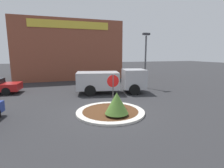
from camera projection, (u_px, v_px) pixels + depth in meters
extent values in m
plane|color=#2D2D30|center=(110.00, 113.00, 10.16)|extent=(120.00, 120.00, 0.00)
cylinder|color=beige|center=(110.00, 112.00, 10.15)|extent=(3.96, 3.96, 0.12)
cylinder|color=#4C2D19|center=(110.00, 112.00, 10.15)|extent=(3.25, 3.25, 0.12)
cylinder|color=#4C4C51|center=(113.00, 92.00, 10.81)|extent=(0.07, 0.07, 2.14)
cylinder|color=#B71414|center=(113.00, 81.00, 10.69)|extent=(0.76, 0.03, 0.76)
cylinder|color=brown|center=(117.00, 114.00, 9.39)|extent=(0.08, 0.08, 0.12)
cone|color=#4C752D|center=(117.00, 103.00, 9.28)|extent=(1.27, 1.27, 1.14)
cube|color=#B2B2B7|center=(134.00, 79.00, 15.38)|extent=(2.28, 2.42, 1.64)
cube|color=#B2B2B7|center=(98.00, 80.00, 15.05)|extent=(3.92, 2.87, 1.43)
cube|color=black|center=(141.00, 75.00, 15.40)|extent=(0.43, 1.82, 0.57)
cylinder|color=black|center=(129.00, 85.00, 16.47)|extent=(0.95, 0.43, 0.92)
cylinder|color=black|center=(134.00, 90.00, 14.51)|extent=(0.95, 0.43, 0.92)
cylinder|color=black|center=(90.00, 86.00, 16.07)|extent=(0.95, 0.43, 0.92)
cylinder|color=black|center=(90.00, 91.00, 14.11)|extent=(0.95, 0.43, 0.92)
cube|color=brown|center=(69.00, 51.00, 24.39)|extent=(13.66, 6.00, 7.68)
cube|color=gold|center=(70.00, 25.00, 21.04)|extent=(9.57, 0.08, 0.90)
cylinder|color=black|center=(13.00, 88.00, 15.95)|extent=(0.69, 0.27, 0.67)
cylinder|color=black|center=(6.00, 91.00, 14.36)|extent=(0.69, 0.27, 0.67)
cylinder|color=#4C4C51|center=(145.00, 62.00, 17.22)|extent=(0.16, 0.16, 5.12)
cube|color=#38383D|center=(146.00, 34.00, 16.75)|extent=(0.70, 0.30, 0.20)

